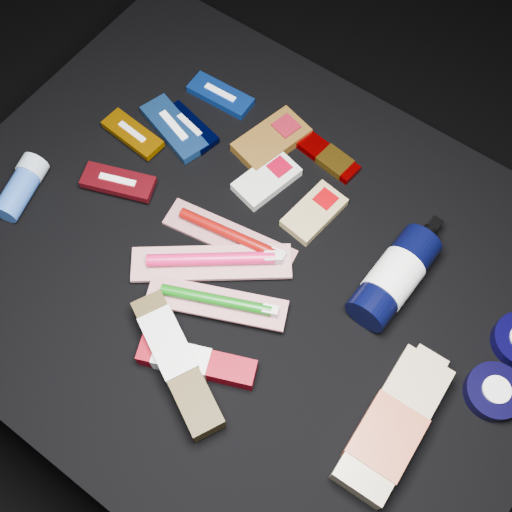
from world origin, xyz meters
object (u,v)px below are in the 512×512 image
Objects in this scene: deodorant_stick at (22,187)px; toothpaste_carton_red at (192,361)px; lotion_bottle at (394,277)px; bodywash_bottle at (392,427)px.

deodorant_stick is 0.40m from toothpaste_carton_red.
lotion_bottle is 0.21m from bodywash_bottle.
bodywash_bottle is (0.11, -0.19, -0.01)m from lotion_bottle.
lotion_bottle is 1.81× the size of deodorant_stick.
deodorant_stick is 0.68× the size of toothpaste_carton_red.
bodywash_bottle is 0.29m from toothpaste_carton_red.
toothpaste_carton_red is (-0.27, -0.08, -0.01)m from bodywash_bottle.
lotion_bottle is at bearing 117.96° from bodywash_bottle.
deodorant_stick is at bearing -157.39° from lotion_bottle.
lotion_bottle reaches higher than bodywash_bottle.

